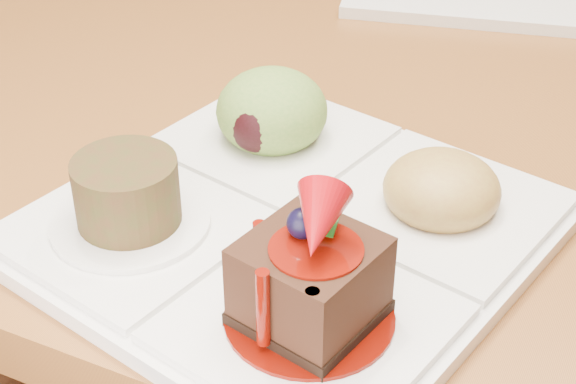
% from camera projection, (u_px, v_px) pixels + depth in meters
% --- Properties ---
extents(ground, '(6.00, 6.00, 0.00)m').
position_uv_depth(ground, '(425.00, 330.00, 1.59)').
color(ground, '#542B18').
extents(sampler_plate, '(0.35, 0.35, 0.11)m').
position_uv_depth(sampler_plate, '(291.00, 203.00, 0.57)').
color(sampler_plate, white).
rests_on(sampler_plate, dining_table).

